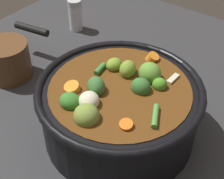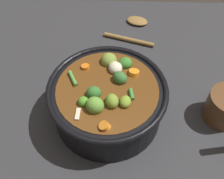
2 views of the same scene
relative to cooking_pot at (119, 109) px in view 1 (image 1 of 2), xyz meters
name	(u,v)px [view 1 (image 1 of 2)]	position (x,y,z in m)	size (l,w,h in m)	color
ground_plane	(119,132)	(0.00, 0.00, -0.06)	(1.10, 1.10, 0.00)	#2D2D30
cooking_pot	(119,109)	(0.00, 0.00, 0.00)	(0.31, 0.31, 0.15)	black
salt_shaker	(75,15)	(-0.25, -0.33, -0.02)	(0.04, 0.04, 0.09)	silver
small_saucepan	(8,59)	(0.00, -0.32, -0.02)	(0.17, 0.12, 0.09)	brown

